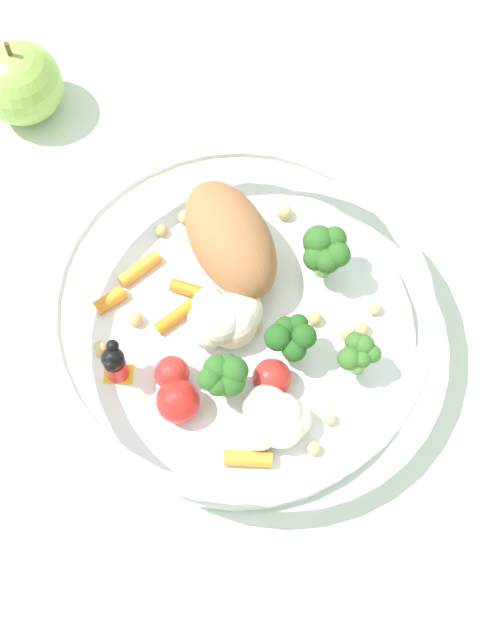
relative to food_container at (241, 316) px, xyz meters
name	(u,v)px	position (x,y,z in m)	size (l,w,h in m)	color
ground_plane	(234,353)	(-0.01, 0.01, -0.03)	(2.40, 2.40, 0.00)	silver
food_container	(241,316)	(0.00, 0.00, 0.00)	(0.26, 0.26, 0.07)	white
loose_apple	(21,83)	(0.26, -0.01, 0.00)	(0.07, 0.07, 0.08)	#8CB74C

